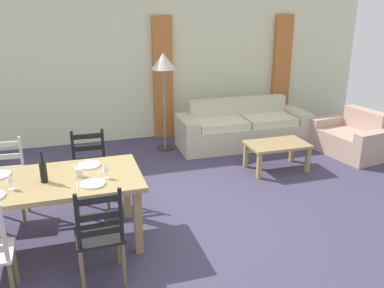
{
  "coord_description": "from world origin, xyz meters",
  "views": [
    {
      "loc": [
        -0.96,
        -4.1,
        2.43
      ],
      "look_at": [
        0.49,
        0.52,
        0.75
      ],
      "focal_mm": 38.63,
      "sensor_mm": 36.0,
      "label": 1
    }
  ],
  "objects": [
    {
      "name": "wine_bottle",
      "position": [
        -1.23,
        -0.13,
        0.87
      ],
      "size": [
        0.07,
        0.07,
        0.32
      ],
      "color": "black",
      "rests_on": "dining_table"
    },
    {
      "name": "dining_chair_near_right",
      "position": [
        -0.79,
        -0.83,
        0.48
      ],
      "size": [
        0.43,
        0.41,
        0.96
      ],
      "color": "black",
      "rests_on": "ground_plane"
    },
    {
      "name": "coffee_table",
      "position": [
        2.0,
        1.09,
        0.36
      ],
      "size": [
        0.9,
        0.56,
        0.42
      ],
      "color": "#A38955",
      "rests_on": "ground_plane"
    },
    {
      "name": "ground_plane",
      "position": [
        0.0,
        0.0,
        -0.01
      ],
      "size": [
        9.6,
        9.6,
        0.02
      ],
      "primitive_type": "cube",
      "color": "#423B55"
    },
    {
      "name": "coffee_cup_primary",
      "position": [
        -0.9,
        -0.11,
        0.8
      ],
      "size": [
        0.07,
        0.07,
        0.09
      ],
      "primitive_type": "cylinder",
      "color": "beige",
      "rests_on": "dining_table"
    },
    {
      "name": "curtain_panel_right",
      "position": [
        3.16,
        3.16,
        1.1
      ],
      "size": [
        0.35,
        0.08,
        2.2
      ],
      "primitive_type": "cube",
      "color": "#BD6E31",
      "rests_on": "ground_plane"
    },
    {
      "name": "wall_far",
      "position": [
        0.0,
        3.3,
        1.35
      ],
      "size": [
        9.6,
        0.16,
        2.7
      ],
      "primitive_type": "cube",
      "color": "beige",
      "rests_on": "ground_plane"
    },
    {
      "name": "dining_chair_far_left",
      "position": [
        -1.7,
        0.68,
        0.48
      ],
      "size": [
        0.45,
        0.43,
        0.96
      ],
      "color": "beige",
      "rests_on": "ground_plane"
    },
    {
      "name": "fork_far_right",
      "position": [
        -0.94,
        0.16,
        0.75
      ],
      "size": [
        0.03,
        0.17,
        0.01
      ],
      "primitive_type": "cube",
      "rotation": [
        0.0,
        0.0,
        0.07
      ],
      "color": "silver",
      "rests_on": "dining_table"
    },
    {
      "name": "wine_glass_near_right",
      "position": [
        -0.65,
        -0.22,
        0.86
      ],
      "size": [
        0.06,
        0.06,
        0.16
      ],
      "color": "white",
      "rests_on": "dining_table"
    },
    {
      "name": "dining_table",
      "position": [
        -1.24,
        -0.09,
        0.66
      ],
      "size": [
        1.9,
        0.96,
        0.75
      ],
      "color": "#A38955",
      "rests_on": "ground_plane"
    },
    {
      "name": "standing_lamp",
      "position": [
        0.61,
        2.49,
        1.41
      ],
      "size": [
        0.4,
        0.4,
        1.64
      ],
      "color": "#332D28",
      "rests_on": "ground_plane"
    },
    {
      "name": "couch",
      "position": [
        1.96,
        2.3,
        0.29
      ],
      "size": [
        2.29,
        0.84,
        0.8
      ],
      "color": "beige",
      "rests_on": "ground_plane"
    },
    {
      "name": "dining_chair_far_right",
      "position": [
        -0.76,
        0.7,
        0.48
      ],
      "size": [
        0.43,
        0.41,
        0.96
      ],
      "color": "black",
      "rests_on": "ground_plane"
    },
    {
      "name": "dinner_plate_near_right",
      "position": [
        -0.79,
        -0.34,
        0.76
      ],
      "size": [
        0.24,
        0.24,
        0.02
      ],
      "primitive_type": "cylinder",
      "color": "white",
      "rests_on": "dining_table"
    },
    {
      "name": "curtain_panel_left",
      "position": [
        0.76,
        3.16,
        1.1
      ],
      "size": [
        0.35,
        0.08,
        2.2
      ],
      "primitive_type": "cube",
      "color": "#BD6E31",
      "rests_on": "ground_plane"
    },
    {
      "name": "fork_near_right",
      "position": [
        -0.94,
        -0.34,
        0.75
      ],
      "size": [
        0.02,
        0.17,
        0.01
      ],
      "primitive_type": "cube",
      "rotation": [
        0.0,
        0.0,
        0.02
      ],
      "color": "silver",
      "rests_on": "dining_table"
    },
    {
      "name": "wine_glass_near_left",
      "position": [
        -1.53,
        -0.22,
        0.86
      ],
      "size": [
        0.06,
        0.06,
        0.16
      ],
      "color": "white",
      "rests_on": "dining_table"
    },
    {
      "name": "armchair_upholstered",
      "position": [
        3.58,
        1.35,
        0.25
      ],
      "size": [
        0.98,
        1.27,
        0.72
      ],
      "color": "tan",
      "rests_on": "ground_plane"
    },
    {
      "name": "dinner_plate_far_right",
      "position": [
        -0.79,
        0.16,
        0.76
      ],
      "size": [
        0.24,
        0.24,
        0.02
      ],
      "primitive_type": "cylinder",
      "color": "white",
      "rests_on": "dining_table"
    }
  ]
}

